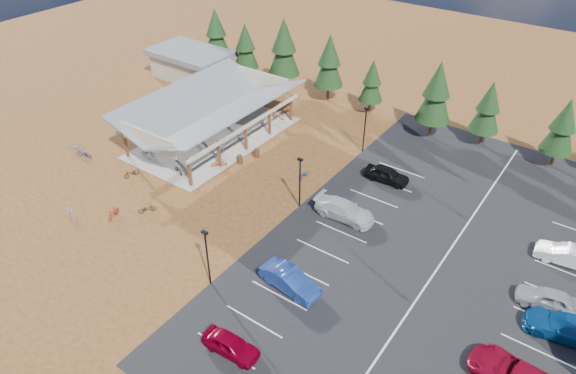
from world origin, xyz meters
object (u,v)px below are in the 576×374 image
(bike_6, at_px, (243,138))
(car_9, at_px, (567,255))
(trash_bin_0, at_px, (240,159))
(bike_14, at_px, (304,175))
(car_0, at_px, (231,345))
(bike_pavilion, at_px, (212,107))
(bike_0, at_px, (148,153))
(bike_1, at_px, (191,138))
(lamp_post_2, at_px, (365,127))
(bike_7, at_px, (278,115))
(bike_10, at_px, (84,153))
(bike_13, at_px, (71,213))
(bike_9, at_px, (76,146))
(bike_3, at_px, (236,109))
(bike_11, at_px, (113,213))
(bike_12, at_px, (147,209))
(car_8, at_px, (547,298))
(outbuilding, at_px, (191,64))
(bike_4, at_px, (178,170))
(car_3, at_px, (344,210))
(lamp_post_1, at_px, (300,179))
(lamp_post_0, at_px, (207,254))
(bike_5, at_px, (219,146))
(car_7, at_px, (568,328))
(bike_15, at_px, (219,163))
(bike_2, at_px, (197,125))
(trash_bin_1, at_px, (257,153))
(bike_8, at_px, (131,173))
(car_4, at_px, (387,174))

(bike_6, relative_size, car_9, 0.32)
(trash_bin_0, bearing_deg, bike_14, 11.89)
(car_0, bearing_deg, bike_pavilion, 40.72)
(bike_0, height_order, bike_1, bike_1)
(bike_pavilion, xyz_separation_m, lamp_post_2, (15.00, 7.00, -0.85))
(bike_7, distance_m, bike_10, 22.06)
(bike_6, distance_m, bike_13, 19.74)
(bike_9, bearing_deg, bike_3, -64.08)
(bike_11, distance_m, bike_12, 2.92)
(car_8, bearing_deg, outbuilding, -118.11)
(bike_3, height_order, bike_4, bike_3)
(bike_1, xyz_separation_m, car_3, (20.61, -1.92, 0.27))
(bike_10, bearing_deg, bike_6, 124.58)
(lamp_post_1, xyz_separation_m, car_9, (21.49, 6.09, -2.16))
(bike_pavilion, relative_size, lamp_post_0, 3.77)
(bike_3, distance_m, car_0, 34.85)
(outbuilding, xyz_separation_m, bike_3, (12.10, -5.04, -1.44))
(bike_pavilion, bearing_deg, bike_4, -74.40)
(bike_5, relative_size, car_7, 0.31)
(bike_15, bearing_deg, bike_12, 130.83)
(bike_0, distance_m, bike_15, 7.96)
(bike_5, xyz_separation_m, bike_7, (0.75, 9.69, 0.01))
(bike_3, bearing_deg, bike_2, 173.85)
(trash_bin_1, distance_m, bike_12, 13.45)
(bike_6, relative_size, car_3, 0.28)
(outbuilding, distance_m, bike_7, 17.53)
(bike_8, height_order, car_8, car_8)
(bike_15, height_order, car_0, car_0)
(bike_14, bearing_deg, bike_6, 163.52)
(lamp_post_2, xyz_separation_m, bike_7, (-11.83, 0.72, -2.34))
(lamp_post_1, distance_m, bike_2, 18.87)
(bike_9, xyz_separation_m, car_9, (46.81, 11.71, 0.28))
(bike_0, xyz_separation_m, bike_11, (5.39, -8.91, -0.00))
(bike_11, bearing_deg, bike_5, 71.26)
(bike_10, bearing_deg, car_9, 92.98)
(bike_2, bearing_deg, trash_bin_0, -121.22)
(trash_bin_0, height_order, bike_8, trash_bin_0)
(bike_3, height_order, bike_15, bike_3)
(bike_12, distance_m, car_7, 34.50)
(bike_4, relative_size, bike_10, 0.84)
(bike_0, bearing_deg, bike_15, -86.84)
(bike_2, distance_m, car_7, 41.61)
(bike_2, height_order, bike_9, bike_2)
(bike_1, xyz_separation_m, car_4, (21.06, 5.53, 0.22))
(lamp_post_0, relative_size, bike_0, 3.36)
(lamp_post_2, xyz_separation_m, bike_0, (-17.90, -14.08, -2.47))
(bike_2, bearing_deg, bike_11, -174.85)
(car_7, bearing_deg, bike_11, -84.11)
(trash_bin_1, bearing_deg, bike_5, -159.31)
(outbuilding, relative_size, bike_15, 6.60)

